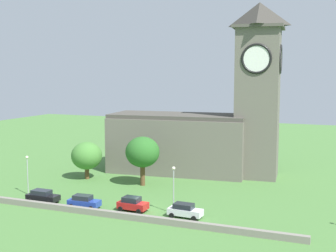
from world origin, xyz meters
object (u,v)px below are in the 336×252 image
object	(u,v)px
car_blue	(84,201)
streetlamp_west_mid	(174,182)
tree_churchyard	(142,152)
car_white	(185,210)
car_red	(133,204)
tree_riverside_east	(87,156)
church	(206,124)
streetlamp_west_end	(27,168)
car_black	(43,196)

from	to	relation	value
car_blue	streetlamp_west_mid	xyz separation A→B (m)	(12.34, 2.20, 3.37)
streetlamp_west_mid	tree_churchyard	bearing A→B (deg)	129.75
car_blue	car_white	bearing A→B (deg)	4.94
car_red	tree_riverside_east	distance (m)	20.94
car_white	tree_riverside_east	distance (m)	26.97
church	streetlamp_west_end	size ratio (longest dim) A/B	5.33
car_red	streetlamp_west_end	distance (m)	18.70
car_black	streetlamp_west_mid	xyz separation A→B (m)	(19.30, 2.05, 3.37)
church	car_red	bearing A→B (deg)	-95.35
church	streetlamp_west_end	xyz separation A→B (m)	(-20.79, -24.29, -5.01)
car_black	streetlamp_west_end	distance (m)	6.18
car_blue	streetlamp_west_mid	world-z (taller)	streetlamp_west_mid
church	car_black	distance (m)	32.42
streetlamp_west_mid	car_red	bearing A→B (deg)	-170.42
car_black	car_blue	distance (m)	6.96
church	tree_churchyard	world-z (taller)	church
car_blue	car_black	bearing A→B (deg)	178.79
car_red	tree_riverside_east	world-z (taller)	tree_riverside_east
streetlamp_west_end	car_red	bearing A→B (deg)	-4.58
church	car_white	size ratio (longest dim) A/B	7.06
car_black	streetlamp_west_mid	size ratio (longest dim) A/B	0.76
church	car_blue	xyz separation A→B (m)	(-9.21, -27.03, -8.20)
car_red	streetlamp_west_end	xyz separation A→B (m)	(-18.38, 1.47, 3.13)
car_blue	streetlamp_west_end	world-z (taller)	streetlamp_west_end
car_blue	tree_churchyard	bearing A→B (deg)	81.32
church	streetlamp_west_mid	distance (m)	25.49
car_white	tree_riverside_east	world-z (taller)	tree_riverside_east
car_red	tree_riverside_east	bearing A→B (deg)	138.68
car_red	tree_churchyard	world-z (taller)	tree_churchyard
church	tree_riverside_east	world-z (taller)	church
car_red	streetlamp_west_mid	bearing A→B (deg)	9.58
streetlamp_west_mid	tree_churchyard	world-z (taller)	tree_churchyard
streetlamp_west_end	tree_churchyard	xyz separation A→B (m)	(13.78, 11.66, 1.43)
car_black	tree_riverside_east	distance (m)	15.23
streetlamp_west_end	streetlamp_west_mid	distance (m)	23.93
church	car_white	distance (m)	27.53
car_white	streetlamp_west_end	bearing A→B (deg)	176.67
streetlamp_west_mid	streetlamp_west_end	bearing A→B (deg)	178.71
car_white	streetlamp_west_end	xyz separation A→B (m)	(-25.84, 1.50, 3.17)
streetlamp_west_end	streetlamp_west_mid	bearing A→B (deg)	-1.29
church	car_blue	size ratio (longest dim) A/B	7.05
tree_churchyard	car_black	bearing A→B (deg)	-122.73
church	car_blue	distance (m)	29.71
tree_riverside_east	tree_churchyard	world-z (taller)	tree_churchyard
car_red	tree_churchyard	bearing A→B (deg)	109.31
car_black	streetlamp_west_mid	world-z (taller)	streetlamp_west_mid
car_blue	streetlamp_west_end	size ratio (longest dim) A/B	0.76
car_black	tree_churchyard	world-z (taller)	tree_churchyard
car_white	church	bearing A→B (deg)	101.08
streetlamp_west_end	church	bearing A→B (deg)	49.44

